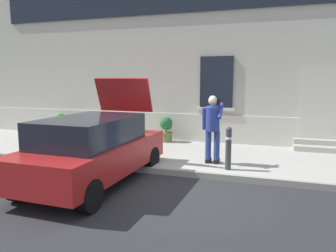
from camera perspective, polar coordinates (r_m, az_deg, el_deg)
ground_plane at (r=6.96m, az=1.71°, el=-11.13°), size 80.00×80.00×0.00m
sidewalk at (r=9.55m, az=6.56°, el=-5.30°), size 24.00×3.60×0.15m
curb_edge at (r=7.80m, az=3.72°, el=-8.40°), size 24.00×0.12×0.15m
building_facade at (r=11.81m, az=9.48°, el=15.09°), size 24.00×1.52×7.50m
entrance_stoop at (r=10.89m, az=24.89°, el=-3.21°), size 1.40×0.64×0.32m
hatchback_car_red at (r=7.33m, az=-12.97°, el=-3.86°), size 1.87×4.10×2.34m
bollard_near_person at (r=7.87m, az=10.59°, el=-3.58°), size 0.15×0.15×1.04m
person_on_phone at (r=8.29m, az=7.86°, el=0.16°), size 0.51×0.48×1.75m
planter_charcoal at (r=13.11m, az=-18.45°, el=0.42°), size 0.44×0.44×0.86m
planter_terracotta at (r=12.09m, az=-9.85°, el=0.08°), size 0.44×0.44×0.86m
planter_olive at (r=11.17m, az=-0.30°, el=-0.47°), size 0.44×0.44×0.86m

